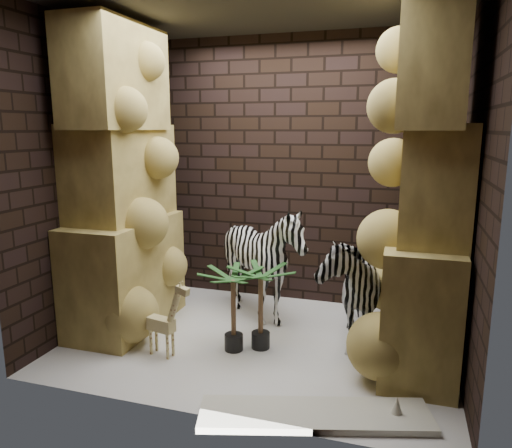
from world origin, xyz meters
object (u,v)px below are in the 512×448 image
(zebra_right, at_px, (349,275))
(palm_back, at_px, (233,310))
(giraffe_toy, at_px, (161,316))
(palm_front, at_px, (261,308))
(zebra_left, at_px, (263,268))
(surfboard, at_px, (315,415))

(zebra_right, distance_m, palm_back, 1.11)
(giraffe_toy, relative_size, palm_front, 0.95)
(zebra_left, distance_m, palm_front, 0.67)
(zebra_right, relative_size, giraffe_toy, 1.76)
(zebra_right, height_order, surfboard, zebra_right)
(zebra_left, bearing_deg, palm_front, -81.44)
(giraffe_toy, distance_m, palm_front, 0.89)
(surfboard, bearing_deg, palm_front, 110.07)
(giraffe_toy, xyz_separation_m, palm_back, (0.58, 0.28, 0.01))
(palm_back, xyz_separation_m, surfboard, (0.90, -0.82, -0.36))
(palm_front, distance_m, palm_back, 0.25)
(zebra_left, distance_m, surfboard, 1.86)
(zebra_right, distance_m, giraffe_toy, 1.75)
(palm_back, bearing_deg, zebra_right, 27.06)
(giraffe_toy, relative_size, surfboard, 0.46)
(palm_front, bearing_deg, surfboard, -54.17)
(zebra_left, distance_m, giraffe_toy, 1.22)
(giraffe_toy, bearing_deg, palm_back, 38.89)
(palm_back, bearing_deg, zebra_left, 85.69)
(zebra_right, distance_m, palm_front, 0.87)
(zebra_left, bearing_deg, palm_back, -100.57)
(giraffe_toy, distance_m, palm_back, 0.64)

